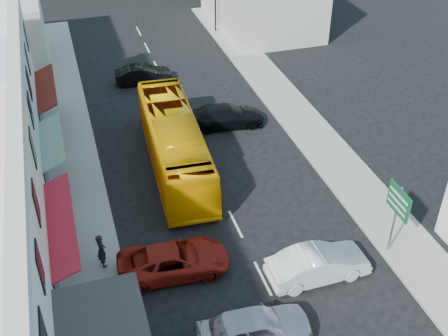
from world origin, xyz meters
TOP-DOWN VIEW (x-y plane):
  - ground at (0.00, 0.00)m, footprint 120.00×120.00m
  - sidewalk_left at (-7.50, 10.00)m, footprint 3.00×52.00m
  - sidewalk_right at (7.50, 10.00)m, footprint 3.00×52.00m
  - bus at (-1.74, 10.04)m, footprint 3.17×11.73m
  - car_silver at (-1.58, -3.16)m, footprint 4.48×2.01m
  - car_white at (2.42, -0.63)m, footprint 4.43×1.88m
  - car_red at (-3.78, 1.64)m, footprint 4.71×2.18m
  - car_black_near at (2.54, 13.67)m, footprint 4.67×2.29m
  - car_black_far at (-1.48, 21.53)m, footprint 4.53×2.16m
  - pedestrian_left at (-6.88, 2.92)m, footprint 0.54×0.68m
  - direction_sign at (6.40, -0.16)m, footprint 0.25×1.77m
  - traffic_signal at (6.60, 29.67)m, footprint 1.20×1.44m

SIDE VIEW (x-z plane):
  - ground at x=0.00m, z-range 0.00..0.00m
  - sidewalk_left at x=-7.50m, z-range 0.00..0.15m
  - sidewalk_right at x=7.50m, z-range 0.00..0.15m
  - car_silver at x=-1.58m, z-range 0.00..1.40m
  - car_white at x=2.42m, z-range 0.00..1.40m
  - car_red at x=-3.78m, z-range 0.00..1.40m
  - car_black_near at x=2.54m, z-range 0.00..1.40m
  - car_black_far at x=-1.48m, z-range 0.00..1.40m
  - pedestrian_left at x=-6.88m, z-range 0.15..1.85m
  - bus at x=-1.74m, z-range 0.00..3.10m
  - direction_sign at x=6.40m, z-range 0.00..3.92m
  - traffic_signal at x=6.60m, z-range 0.00..5.58m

